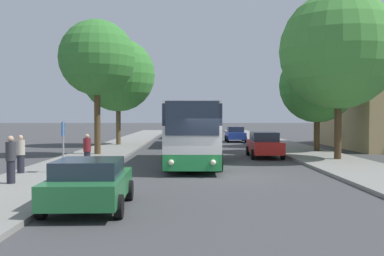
% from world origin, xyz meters
% --- Properties ---
extents(ground_plane, '(300.00, 300.00, 0.00)m').
position_xyz_m(ground_plane, '(0.00, 0.00, 0.00)').
color(ground_plane, '#424244').
rests_on(ground_plane, ground).
extents(sidewalk_left, '(4.00, 120.00, 0.15)m').
position_xyz_m(sidewalk_left, '(-7.00, 0.00, 0.07)').
color(sidewalk_left, gray).
rests_on(sidewalk_left, ground_plane).
extents(sidewalk_right, '(4.00, 120.00, 0.15)m').
position_xyz_m(sidewalk_right, '(7.00, 0.00, 0.07)').
color(sidewalk_right, gray).
rests_on(sidewalk_right, ground_plane).
extents(bus_front, '(2.95, 10.97, 3.26)m').
position_xyz_m(bus_front, '(-0.87, 5.37, 1.74)').
color(bus_front, '#238942').
rests_on(bus_front, ground_plane).
extents(bus_middle, '(2.88, 11.92, 3.18)m').
position_xyz_m(bus_middle, '(-0.77, 21.60, 1.71)').
color(bus_middle, '#2D519E').
rests_on(bus_middle, ground_plane).
extents(bus_rear, '(2.87, 11.03, 3.29)m').
position_xyz_m(bus_rear, '(-0.73, 35.91, 1.76)').
color(bus_rear, silver).
rests_on(bus_rear, ground_plane).
extents(parked_car_left_curb, '(2.22, 4.10, 1.40)m').
position_xyz_m(parked_car_left_curb, '(-3.88, -6.30, 0.74)').
color(parked_car_left_curb, '#236B38').
rests_on(parked_car_left_curb, ground_plane).
extents(parked_car_right_near, '(2.05, 4.56, 1.60)m').
position_xyz_m(parked_car_right_near, '(3.65, 9.32, 0.82)').
color(parked_car_right_near, red).
rests_on(parked_car_right_near, ground_plane).
extents(parked_car_right_far, '(2.01, 4.15, 1.53)m').
position_xyz_m(parked_car_right_far, '(3.62, 26.39, 0.79)').
color(parked_car_right_far, '#233D9E').
rests_on(parked_car_right_far, ground_plane).
extents(bus_stop_sign, '(0.08, 0.45, 2.23)m').
position_xyz_m(bus_stop_sign, '(-6.53, 0.60, 1.54)').
color(bus_stop_sign, gray).
rests_on(bus_stop_sign, sidewalk_left).
extents(pedestrian_waiting_near, '(0.36, 0.36, 1.60)m').
position_xyz_m(pedestrian_waiting_near, '(-5.94, 2.53, 0.95)').
color(pedestrian_waiting_near, '#23232D').
rests_on(pedestrian_waiting_near, sidewalk_left).
extents(pedestrian_waiting_far, '(0.36, 0.36, 1.64)m').
position_xyz_m(pedestrian_waiting_far, '(-8.34, 0.52, 0.97)').
color(pedestrian_waiting_far, '#23232D').
rests_on(pedestrian_waiting_far, sidewalk_left).
extents(pedestrian_walking_back, '(0.36, 0.36, 1.74)m').
position_xyz_m(pedestrian_walking_back, '(-7.58, -2.48, 1.03)').
color(pedestrian_walking_back, '#23232D').
rests_on(pedestrian_walking_back, sidewalk_left).
extents(tree_left_near, '(4.89, 4.89, 8.66)m').
position_xyz_m(tree_left_near, '(-7.01, 10.25, 6.34)').
color(tree_left_near, '#513D23').
rests_on(tree_left_near, sidewalk_left).
extents(tree_left_far, '(6.33, 6.33, 9.17)m').
position_xyz_m(tree_left_far, '(-7.17, 19.99, 6.15)').
color(tree_left_far, brown).
rests_on(tree_left_far, sidewalk_left).
extents(tree_right_near, '(6.70, 6.70, 9.55)m').
position_xyz_m(tree_right_near, '(7.43, 6.77, 6.34)').
color(tree_right_near, '#47331E').
rests_on(tree_right_near, sidewalk_right).
extents(tree_right_mid, '(5.29, 5.29, 7.29)m').
position_xyz_m(tree_right_mid, '(7.92, 12.67, 4.78)').
color(tree_right_mid, '#47331E').
rests_on(tree_right_mid, sidewalk_right).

